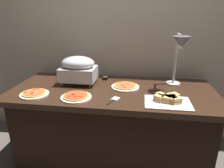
# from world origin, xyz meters

# --- Properties ---
(ground_plane) EXTENTS (8.00, 8.00, 0.00)m
(ground_plane) POSITION_xyz_m (0.00, 0.00, 0.00)
(ground_plane) COLOR #4C443D
(back_wall) EXTENTS (4.40, 0.04, 2.40)m
(back_wall) POSITION_xyz_m (0.00, 0.50, 1.20)
(back_wall) COLOR tan
(back_wall) RESTS_ON ground_plane
(buffet_table) EXTENTS (1.90, 0.84, 0.76)m
(buffet_table) POSITION_xyz_m (0.00, 0.00, 0.39)
(buffet_table) COLOR black
(buffet_table) RESTS_ON ground_plane
(chafing_dish) EXTENTS (0.34, 0.26, 0.28)m
(chafing_dish) POSITION_xyz_m (-0.36, 0.10, 0.92)
(chafing_dish) COLOR #B7BABF
(chafing_dish) RESTS_ON buffet_table
(heat_lamp) EXTENTS (0.15, 0.33, 0.50)m
(heat_lamp) POSITION_xyz_m (0.58, 0.08, 1.15)
(heat_lamp) COLOR #B7BABF
(heat_lamp) RESTS_ON buffet_table
(pizza_plate_front) EXTENTS (0.25, 0.25, 0.03)m
(pizza_plate_front) POSITION_xyz_m (-0.66, -0.24, 0.77)
(pizza_plate_front) COLOR white
(pizza_plate_front) RESTS_ON buffet_table
(pizza_plate_center) EXTENTS (0.26, 0.26, 0.03)m
(pizza_plate_center) POSITION_xyz_m (-0.27, -0.25, 0.77)
(pizza_plate_center) COLOR white
(pizza_plate_center) RESTS_ON buffet_table
(pizza_plate_raised_stand) EXTENTS (0.27, 0.27, 0.03)m
(pizza_plate_raised_stand) POSITION_xyz_m (0.11, 0.06, 0.77)
(pizza_plate_raised_stand) COLOR white
(pizza_plate_raised_stand) RESTS_ON buffet_table
(sandwich_platter) EXTENTS (0.36, 0.26, 0.06)m
(sandwich_platter) POSITION_xyz_m (0.48, -0.23, 0.78)
(sandwich_platter) COLOR white
(sandwich_platter) RESTS_ON buffet_table
(sauce_cup_near) EXTENTS (0.06, 0.06, 0.03)m
(sauce_cup_near) POSITION_xyz_m (-0.12, 0.27, 0.78)
(sauce_cup_near) COLOR black
(sauce_cup_near) RESTS_ON buffet_table
(serving_spatula) EXTENTS (0.09, 0.17, 0.01)m
(serving_spatula) POSITION_xyz_m (0.04, -0.26, 0.76)
(serving_spatula) COLOR #B7BABF
(serving_spatula) RESTS_ON buffet_table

